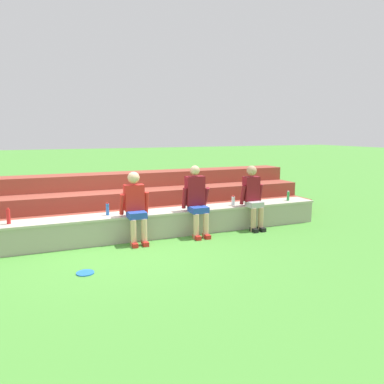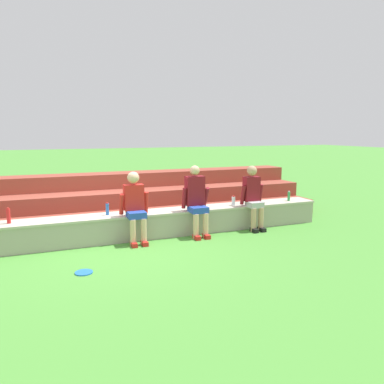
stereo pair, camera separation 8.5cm
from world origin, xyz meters
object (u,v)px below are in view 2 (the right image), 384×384
object	(u,v)px
person_left_of_center	(196,199)
water_bottle_mid_right	(107,209)
frisbee	(84,272)
water_bottle_near_right	(233,201)
water_bottle_mid_left	(8,216)
person_far_left	(135,205)
water_bottle_near_left	(289,196)
person_center	(253,196)

from	to	relation	value
person_left_of_center	water_bottle_mid_right	distance (m)	1.76
person_left_of_center	frisbee	world-z (taller)	person_left_of_center
water_bottle_mid_right	frisbee	world-z (taller)	water_bottle_mid_right
water_bottle_mid_right	frisbee	distance (m)	1.81
water_bottle_near_right	frisbee	xyz separation A→B (m)	(-3.34, -1.52, -0.60)
frisbee	water_bottle_mid_left	bearing A→B (deg)	124.78
person_far_left	frisbee	size ratio (longest dim) A/B	5.14
water_bottle_near_right	person_left_of_center	bearing A→B (deg)	-165.46
person_left_of_center	water_bottle_near_right	size ratio (longest dim) A/B	6.77
water_bottle_mid_right	water_bottle_near_right	distance (m)	2.71
water_bottle_mid_left	water_bottle_near_left	xyz separation A→B (m)	(5.86, -0.05, -0.03)
person_left_of_center	water_bottle_near_right	bearing A→B (deg)	14.54
water_bottle_near_right	frisbee	size ratio (longest dim) A/B	0.80
person_far_left	person_left_of_center	size ratio (longest dim) A/B	0.95
frisbee	person_far_left	bearing A→B (deg)	48.78
water_bottle_mid_right	water_bottle_near_right	bearing A→B (deg)	-1.39
water_bottle_near_left	person_center	bearing A→B (deg)	-167.60
person_far_left	frisbee	distance (m)	1.82
water_bottle_near_right	person_far_left	bearing A→B (deg)	-173.42
water_bottle_mid_left	frisbee	world-z (taller)	water_bottle_mid_left
water_bottle_mid_left	person_center	bearing A→B (deg)	-3.50
person_left_of_center	water_bottle_mid_right	xyz separation A→B (m)	(-1.72, 0.32, -0.13)
water_bottle_near_right	person_center	bearing A→B (deg)	-37.13
person_far_left	water_bottle_mid_right	distance (m)	0.58
water_bottle_mid_left	water_bottle_near_right	xyz separation A→B (m)	(4.42, -0.04, -0.03)
frisbee	person_left_of_center	bearing A→B (deg)	28.12
water_bottle_near_left	water_bottle_near_right	world-z (taller)	water_bottle_near_left
water_bottle_mid_right	water_bottle_near_right	xyz separation A→B (m)	(2.71, -0.07, -0.02)
person_left_of_center	water_bottle_near_left	xyz separation A→B (m)	(2.43, 0.24, -0.14)
person_far_left	person_left_of_center	xyz separation A→B (m)	(1.26, 0.00, 0.02)
person_left_of_center	water_bottle_mid_left	distance (m)	3.45
person_left_of_center	person_center	world-z (taller)	person_left_of_center
water_bottle_near_right	frisbee	distance (m)	3.72
water_bottle_near_left	frisbee	xyz separation A→B (m)	(-4.78, -1.50, -0.61)
person_left_of_center	water_bottle_near_right	xyz separation A→B (m)	(0.98, 0.25, -0.15)
person_far_left	water_bottle_near_right	bearing A→B (deg)	6.58
person_center	water_bottle_near_left	xyz separation A→B (m)	(1.11, 0.24, -0.12)
water_bottle_mid_left	frisbee	distance (m)	1.99
person_far_left	water_bottle_near_left	size ratio (longest dim) A/B	5.90
water_bottle_near_left	frisbee	size ratio (longest dim) A/B	0.87
person_left_of_center	water_bottle_mid_right	bearing A→B (deg)	169.47
person_far_left	frisbee	bearing A→B (deg)	-131.22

